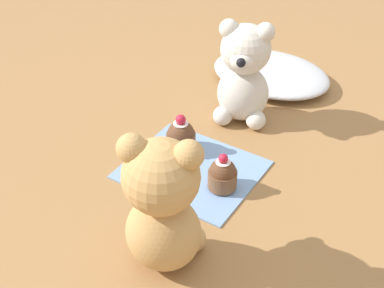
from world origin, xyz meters
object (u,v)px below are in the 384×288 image
Objects in this scene: teddy_bear_cream at (244,74)px; cupcake_near_cream_bear at (181,136)px; teddy_bear_tan at (163,205)px; cupcake_near_tan_bear at (223,175)px.

teddy_bear_cream is 0.17m from cupcake_near_cream_bear.
teddy_bear_cream is 0.38m from teddy_bear_tan.
cupcake_near_tan_bear is at bearing -89.05° from teddy_bear_cream.
cupcake_near_cream_bear reaches higher than cupcake_near_tan_bear.
teddy_bear_tan reaches higher than teddy_bear_cream.
teddy_bear_cream is 3.09× the size of cupcake_near_tan_bear.
teddy_bear_tan reaches higher than cupcake_near_tan_bear.
cupcake_near_cream_bear is at bearing -83.53° from teddy_bear_tan.
cupcake_near_tan_bear is at bearing -23.87° from cupcake_near_cream_bear.
cupcake_near_cream_bear is (-0.12, 0.22, -0.07)m from teddy_bear_tan.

